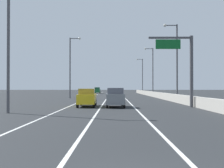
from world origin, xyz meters
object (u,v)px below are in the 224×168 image
object	(u,v)px
lamp_post_right_fourth	(142,74)
car_yellow_1	(87,98)
lamp_post_right_third	(152,69)
overhead_sign_gantry	(184,62)
car_gray_2	(115,98)
lamp_post_right_second	(175,57)
car_green_0	(97,90)
lamp_post_left_near	(11,32)
lamp_post_left_mid	(71,64)

from	to	relation	value
lamp_post_right_fourth	car_yellow_1	distance (m)	62.98
lamp_post_right_third	lamp_post_right_fourth	size ratio (longest dim) A/B	1.00
overhead_sign_gantry	car_yellow_1	xyz separation A→B (m)	(-10.30, 0.79, -3.76)
lamp_post_right_third	car_gray_2	world-z (taller)	lamp_post_right_third
overhead_sign_gantry	lamp_post_right_second	xyz separation A→B (m)	(1.78, 12.27, 1.83)
lamp_post_right_third	car_green_0	xyz separation A→B (m)	(-14.79, 28.02, -5.51)
lamp_post_right_third	car_green_0	size ratio (longest dim) A/B	2.57
lamp_post_left_near	car_gray_2	distance (m)	12.16
lamp_post_left_near	overhead_sign_gantry	bearing A→B (deg)	23.29
lamp_post_left_mid	car_gray_2	world-z (taller)	lamp_post_left_mid
lamp_post_right_third	car_green_0	world-z (taller)	lamp_post_right_third
lamp_post_right_second	lamp_post_left_mid	size ratio (longest dim) A/B	1.00
car_gray_2	car_yellow_1	bearing A→B (deg)	165.34
overhead_sign_gantry	lamp_post_right_third	size ratio (longest dim) A/B	0.65
lamp_post_right_second	lamp_post_right_third	size ratio (longest dim) A/B	1.00
lamp_post_right_fourth	lamp_post_left_near	distance (m)	71.29
car_gray_2	lamp_post_right_second	bearing A→B (deg)	53.63
lamp_post_left_mid	car_yellow_1	xyz separation A→B (m)	(5.22, -22.49, -5.58)
overhead_sign_gantry	lamp_post_left_near	world-z (taller)	lamp_post_left_near
lamp_post_right_third	car_gray_2	distance (m)	38.77
lamp_post_right_second	lamp_post_right_third	world-z (taller)	same
lamp_post_right_second	car_green_0	distance (m)	55.38
lamp_post_left_near	car_yellow_1	size ratio (longest dim) A/B	2.42
lamp_post_right_second	lamp_post_right_fourth	distance (m)	50.08
lamp_post_right_fourth	lamp_post_left_mid	distance (m)	42.71
overhead_sign_gantry	lamp_post_left_near	size ratio (longest dim) A/B	0.65
lamp_post_left_near	car_yellow_1	distance (m)	10.84
lamp_post_right_fourth	car_yellow_1	world-z (taller)	lamp_post_right_fourth
lamp_post_right_third	lamp_post_right_fourth	xyz separation A→B (m)	(0.06, 25.04, 0.00)
lamp_post_right_third	lamp_post_left_mid	bearing A→B (deg)	-140.77
lamp_post_left_mid	lamp_post_right_second	bearing A→B (deg)	-32.47
overhead_sign_gantry	lamp_post_right_third	bearing A→B (deg)	87.45
lamp_post_left_mid	lamp_post_left_near	bearing A→B (deg)	-90.37
car_yellow_1	car_gray_2	distance (m)	3.14
overhead_sign_gantry	lamp_post_right_second	world-z (taller)	lamp_post_right_second
lamp_post_left_mid	car_green_0	size ratio (longest dim) A/B	2.57
car_gray_2	car_green_0	bearing A→B (deg)	95.13
overhead_sign_gantry	lamp_post_left_mid	size ratio (longest dim) A/B	0.65
lamp_post_left_near	car_yellow_1	bearing A→B (deg)	54.37
lamp_post_right_third	lamp_post_left_near	distance (m)	47.38
lamp_post_right_fourth	car_green_0	distance (m)	16.12
lamp_post_right_third	car_gray_2	size ratio (longest dim) A/B	2.70
lamp_post_right_fourth	car_green_0	xyz separation A→B (m)	(-14.85, 2.98, -5.51)
car_green_0	car_yellow_1	size ratio (longest dim) A/B	0.94
car_green_0	lamp_post_left_near	bearing A→B (deg)	-92.06
overhead_sign_gantry	car_gray_2	world-z (taller)	overhead_sign_gantry
overhead_sign_gantry	car_green_0	size ratio (longest dim) A/B	1.66
overhead_sign_gantry	car_yellow_1	size ratio (longest dim) A/B	1.57
lamp_post_right_third	lamp_post_left_near	world-z (taller)	same
lamp_post_left_mid	car_green_0	distance (m)	42.48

